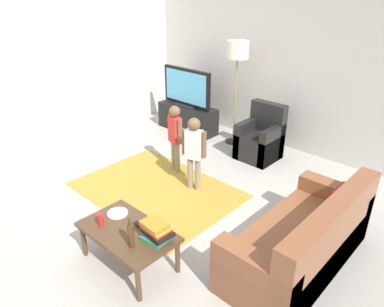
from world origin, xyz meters
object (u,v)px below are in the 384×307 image
floor_lamp (238,56)px  child_center (194,148)px  child_near_tv (175,132)px  coffee_table (128,234)px  tv_remote (140,226)px  plate (118,213)px  couch (305,244)px  soda_can (101,219)px  book_stack (156,231)px  armchair (261,140)px  tv_stand (188,118)px  bottle (131,235)px  tv (187,88)px

floor_lamp → child_center: 1.99m
child_near_tv → coffee_table: (1.11, -1.77, -0.25)m
child_near_tv → tv_remote: (1.16, -1.65, -0.19)m
tv_remote → plate: plate is taller
couch → soda_can: size_ratio=15.00×
child_center → book_stack: size_ratio=3.51×
child_near_tv → tv_remote: child_near_tv is taller
armchair → coffee_table: bearing=-82.3°
tv_remote → couch: bearing=44.7°
coffee_table → book_stack: size_ratio=3.32×
tv_stand → couch: 3.92m
armchair → tv_stand: bearing=178.7°
couch → child_center: size_ratio=1.70×
bottle → couch: bearing=49.3°
tv → plate: (1.80, -2.95, -0.42)m
tv → child_near_tv: 1.64m
soda_can → plate: 0.23m
book_stack → bottle: bearing=-113.2°
tv_stand → soda_can: soda_can is taller
child_near_tv → bottle: size_ratio=3.34×
coffee_table → soda_can: (-0.28, -0.12, 0.11)m
book_stack → coffee_table: bearing=-161.5°
book_stack → tv_remote: book_stack is taller
tv → floor_lamp: (0.99, 0.17, 0.70)m
armchair → plate: (0.11, -2.93, 0.13)m
tv → child_near_tv: (0.99, -1.28, -0.22)m
child_center → couch: bearing=-11.3°
coffee_table → couch: bearing=41.4°
tv → book_stack: bearing=-50.6°
child_center → plate: bearing=-81.0°
child_center → book_stack: bearing=-59.6°
book_stack → tv_remote: (-0.27, 0.01, -0.09)m
plate → tv: bearing=121.4°
child_near_tv → soda_can: bearing=-66.2°
coffee_table → child_near_tv: bearing=122.2°
child_center → coffee_table: size_ratio=1.06×
floor_lamp → tv_remote: 3.50m
bottle → soda_can: bearing=180.0°
armchair → child_center: (-0.12, -1.49, 0.34)m
armchair → plate: bearing=-87.9°
plate → bottle: bearing=-22.9°
tv_stand → coffee_table: size_ratio=1.20×
coffee_table → soda_can: size_ratio=8.33×
book_stack → soda_can: bearing=-159.3°
tv_remote → tv_stand: bearing=131.4°
child_near_tv → soda_can: size_ratio=8.64×
bottle → plate: bearing=157.1°
couch → soda_can: (-1.61, -1.29, 0.19)m
child_center → bottle: 1.83m
coffee_table → tv_remote: (0.05, 0.12, 0.06)m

